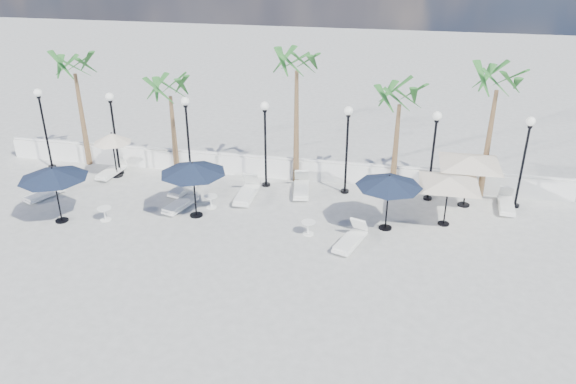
% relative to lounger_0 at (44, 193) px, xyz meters
% --- Properties ---
extents(ground, '(100.00, 100.00, 0.00)m').
position_rel_lounger_0_xyz_m(ground, '(8.92, -3.45, -0.22)').
color(ground, '#969692').
rests_on(ground, ground).
extents(balustrade, '(26.00, 0.30, 1.01)m').
position_rel_lounger_0_xyz_m(balustrade, '(8.92, 4.05, 0.25)').
color(balustrade, white).
rests_on(balustrade, ground).
extents(lamppost_0, '(0.36, 0.36, 3.84)m').
position_rel_lounger_0_xyz_m(lamppost_0, '(-1.58, 3.05, 2.28)').
color(lamppost_0, black).
rests_on(lamppost_0, ground).
extents(lamppost_1, '(0.36, 0.36, 3.84)m').
position_rel_lounger_0_xyz_m(lamppost_1, '(1.92, 3.05, 2.28)').
color(lamppost_1, black).
rests_on(lamppost_1, ground).
extents(lamppost_2, '(0.36, 0.36, 3.84)m').
position_rel_lounger_0_xyz_m(lamppost_2, '(5.42, 3.05, 2.28)').
color(lamppost_2, black).
rests_on(lamppost_2, ground).
extents(lamppost_3, '(0.36, 0.36, 3.84)m').
position_rel_lounger_0_xyz_m(lamppost_3, '(8.92, 3.05, 2.28)').
color(lamppost_3, black).
rests_on(lamppost_3, ground).
extents(lamppost_4, '(0.36, 0.36, 3.84)m').
position_rel_lounger_0_xyz_m(lamppost_4, '(12.42, 3.05, 2.28)').
color(lamppost_4, black).
rests_on(lamppost_4, ground).
extents(lamppost_5, '(0.36, 0.36, 3.84)m').
position_rel_lounger_0_xyz_m(lamppost_5, '(15.92, 3.05, 2.28)').
color(lamppost_5, black).
rests_on(lamppost_5, ground).
extents(lamppost_6, '(0.36, 0.36, 3.84)m').
position_rel_lounger_0_xyz_m(lamppost_6, '(19.42, 3.05, 2.28)').
color(lamppost_6, black).
rests_on(lamppost_6, ground).
extents(palm_0, '(2.60, 2.60, 5.50)m').
position_rel_lounger_0_xyz_m(palm_0, '(-0.08, 3.85, 4.32)').
color(palm_0, brown).
rests_on(palm_0, ground).
extents(palm_1, '(2.60, 2.60, 4.70)m').
position_rel_lounger_0_xyz_m(palm_1, '(4.42, 3.85, 3.54)').
color(palm_1, brown).
rests_on(palm_1, ground).
extents(palm_2, '(2.60, 2.60, 6.10)m').
position_rel_lounger_0_xyz_m(palm_2, '(10.12, 3.85, 4.90)').
color(palm_2, brown).
rests_on(palm_2, ground).
extents(palm_3, '(2.60, 2.60, 4.90)m').
position_rel_lounger_0_xyz_m(palm_3, '(14.42, 3.85, 3.73)').
color(palm_3, brown).
rests_on(palm_3, ground).
extents(palm_4, '(2.60, 2.60, 5.70)m').
position_rel_lounger_0_xyz_m(palm_4, '(18.12, 3.85, 4.51)').
color(palm_4, brown).
rests_on(palm_4, ground).
extents(lounger_0, '(1.19, 1.78, 0.64)m').
position_rel_lounger_0_xyz_m(lounger_0, '(0.00, 0.00, 0.00)').
color(lounger_0, white).
rests_on(lounger_0, ground).
extents(lounger_1, '(0.78, 1.88, 0.69)m').
position_rel_lounger_0_xyz_m(lounger_1, '(1.66, 2.77, 0.02)').
color(lounger_1, white).
rests_on(lounger_1, ground).
extents(lounger_2, '(1.00, 1.90, 0.68)m').
position_rel_lounger_0_xyz_m(lounger_2, '(5.61, 1.75, 0.01)').
color(lounger_2, white).
rests_on(lounger_2, ground).
extents(lounger_3, '(0.93, 2.02, 0.73)m').
position_rel_lounger_0_xyz_m(lounger_3, '(10.58, 2.58, 0.03)').
color(lounger_3, white).
rests_on(lounger_3, ground).
extents(lounger_4, '(1.05, 1.91, 0.68)m').
position_rel_lounger_0_xyz_m(lounger_4, '(6.01, 0.21, 0.01)').
color(lounger_4, white).
rests_on(lounger_4, ground).
extents(lounger_5, '(0.70, 2.10, 0.78)m').
position_rel_lounger_0_xyz_m(lounger_5, '(8.42, 1.63, 0.05)').
color(lounger_5, white).
rests_on(lounger_5, ground).
extents(lounger_6, '(1.17, 1.99, 0.71)m').
position_rel_lounger_0_xyz_m(lounger_6, '(13.09, -1.38, 0.02)').
color(lounger_6, white).
rests_on(lounger_6, ground).
extents(lounger_7, '(0.72, 1.85, 0.68)m').
position_rel_lounger_0_xyz_m(lounger_7, '(19.03, 2.77, 0.01)').
color(lounger_7, white).
rests_on(lounger_7, ground).
extents(side_table_0, '(0.55, 0.55, 0.54)m').
position_rel_lounger_0_xyz_m(side_table_0, '(3.50, -1.35, 0.11)').
color(side_table_0, white).
rests_on(side_table_0, ground).
extents(side_table_1, '(0.54, 0.54, 0.52)m').
position_rel_lounger_0_xyz_m(side_table_1, '(7.22, 0.51, 0.10)').
color(side_table_1, white).
rests_on(side_table_1, ground).
extents(side_table_2, '(0.53, 0.53, 0.52)m').
position_rel_lounger_0_xyz_m(side_table_2, '(11.47, -0.87, 0.10)').
color(side_table_2, white).
rests_on(side_table_2, ground).
extents(parasol_navy_left, '(2.59, 2.59, 2.29)m').
position_rel_lounger_0_xyz_m(parasol_navy_left, '(1.86, -1.76, 1.80)').
color(parasol_navy_left, black).
rests_on(parasol_navy_left, ground).
extents(parasol_navy_mid, '(2.59, 2.59, 2.32)m').
position_rel_lounger_0_xyz_m(parasol_navy_mid, '(6.86, -0.30, 1.83)').
color(parasol_navy_mid, black).
rests_on(parasol_navy_mid, ground).
extents(parasol_navy_right, '(2.49, 2.49, 2.23)m').
position_rel_lounger_0_xyz_m(parasol_navy_right, '(14.28, 0.14, 1.75)').
color(parasol_navy_right, black).
rests_on(parasol_navy_right, ground).
extents(parasol_cream_sq_a, '(4.37, 4.37, 2.15)m').
position_rel_lounger_0_xyz_m(parasol_cream_sq_a, '(16.47, 0.91, 1.77)').
color(parasol_cream_sq_a, black).
rests_on(parasol_cream_sq_a, ground).
extents(parasol_cream_sq_b, '(4.69, 4.69, 2.35)m').
position_rel_lounger_0_xyz_m(parasol_cream_sq_b, '(17.36, 2.75, 1.96)').
color(parasol_cream_sq_b, black).
rests_on(parasol_cream_sq_b, ground).
extents(parasol_cream_small, '(1.73, 1.73, 2.13)m').
position_rel_lounger_0_xyz_m(parasol_cream_small, '(1.92, 2.75, 1.61)').
color(parasol_cream_small, black).
rests_on(parasol_cream_small, ground).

